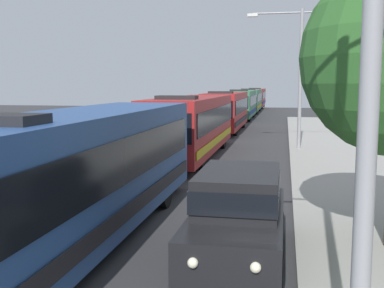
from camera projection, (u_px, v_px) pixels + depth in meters
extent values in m
cube|color=#284C8C|center=(84.00, 169.00, 11.05)|extent=(2.50, 11.77, 2.70)
cube|color=black|center=(135.00, 156.00, 10.76)|extent=(0.04, 10.83, 1.00)
cube|color=black|center=(34.00, 153.00, 11.25)|extent=(0.04, 10.83, 1.00)
cube|color=black|center=(136.00, 205.00, 10.90)|extent=(0.03, 11.18, 0.36)
cylinder|color=black|center=(55.00, 287.00, 7.43)|extent=(0.28, 1.00, 1.00)
cylinder|color=black|center=(164.00, 191.00, 14.14)|extent=(0.28, 1.00, 1.00)
cylinder|color=black|center=(95.00, 188.00, 14.56)|extent=(0.28, 1.00, 1.00)
cube|color=maroon|center=(193.00, 124.00, 24.08)|extent=(2.50, 12.23, 2.70)
cube|color=black|center=(218.00, 117.00, 23.80)|extent=(0.04, 11.25, 1.00)
cube|color=black|center=(169.00, 116.00, 24.28)|extent=(0.04, 11.25, 1.00)
cube|color=black|center=(162.00, 129.00, 18.07)|extent=(2.30, 0.04, 1.20)
cube|color=gold|center=(218.00, 140.00, 23.94)|extent=(0.03, 11.62, 0.36)
cube|color=black|center=(177.00, 97.00, 20.33)|extent=(1.75, 0.90, 0.16)
cylinder|color=black|center=(201.00, 159.00, 20.33)|extent=(0.28, 1.00, 1.00)
cylinder|color=black|center=(152.00, 157.00, 20.75)|extent=(0.28, 1.00, 1.00)
cylinder|color=black|center=(223.00, 140.00, 27.30)|extent=(0.28, 1.00, 1.00)
cylinder|color=black|center=(186.00, 139.00, 27.72)|extent=(0.28, 1.00, 1.00)
cube|color=maroon|center=(226.00, 110.00, 37.57)|extent=(2.50, 11.09, 2.70)
cube|color=black|center=(242.00, 105.00, 37.28)|extent=(0.04, 10.20, 1.00)
cube|color=black|center=(210.00, 105.00, 37.77)|extent=(0.04, 10.20, 1.00)
cube|color=black|center=(216.00, 110.00, 32.12)|extent=(2.30, 0.04, 1.20)
cube|color=black|center=(242.00, 120.00, 37.43)|extent=(0.03, 10.54, 0.36)
cube|color=black|center=(221.00, 92.00, 34.15)|extent=(1.75, 0.90, 0.16)
cylinder|color=black|center=(235.00, 129.00, 34.16)|extent=(0.28, 1.00, 1.00)
cylinder|color=black|center=(205.00, 128.00, 34.59)|extent=(0.28, 1.00, 1.00)
cylinder|color=black|center=(243.00, 122.00, 40.48)|extent=(0.28, 1.00, 1.00)
cylinder|color=black|center=(218.00, 122.00, 40.90)|extent=(0.28, 1.00, 1.00)
cube|color=#33724C|center=(242.00, 103.00, 50.73)|extent=(2.50, 10.96, 2.70)
cube|color=black|center=(253.00, 100.00, 50.44)|extent=(0.04, 10.09, 1.00)
cube|color=black|center=(230.00, 100.00, 50.93)|extent=(0.04, 10.09, 1.00)
cube|color=black|center=(236.00, 102.00, 45.33)|extent=(2.30, 0.04, 1.20)
cube|color=navy|center=(253.00, 111.00, 50.58)|extent=(0.03, 10.42, 0.36)
cube|color=black|center=(239.00, 90.00, 47.35)|extent=(1.75, 0.90, 0.16)
cylinder|color=black|center=(249.00, 117.00, 47.36)|extent=(0.28, 1.00, 1.00)
cylinder|color=black|center=(227.00, 116.00, 47.78)|extent=(0.28, 1.00, 1.00)
cylinder|color=black|center=(253.00, 113.00, 53.60)|extent=(0.28, 1.00, 1.00)
cylinder|color=black|center=(234.00, 113.00, 54.02)|extent=(0.28, 1.00, 1.00)
cube|color=#33724C|center=(250.00, 100.00, 62.99)|extent=(2.50, 12.06, 2.70)
cube|color=black|center=(260.00, 97.00, 62.70)|extent=(0.04, 11.10, 1.00)
cube|color=black|center=(241.00, 97.00, 63.19)|extent=(0.04, 11.10, 1.00)
cube|color=black|center=(246.00, 99.00, 57.06)|extent=(2.30, 0.04, 1.20)
cube|color=gold|center=(260.00, 106.00, 62.84)|extent=(0.03, 11.46, 0.36)
cube|color=black|center=(248.00, 89.00, 59.29)|extent=(1.75, 0.90, 0.16)
cylinder|color=black|center=(257.00, 110.00, 59.29)|extent=(0.28, 1.00, 1.00)
cylinder|color=black|center=(239.00, 110.00, 59.71)|extent=(0.28, 1.00, 1.00)
cylinder|color=black|center=(260.00, 108.00, 66.16)|extent=(0.28, 1.00, 1.00)
cylinder|color=black|center=(244.00, 107.00, 66.58)|extent=(0.28, 1.00, 1.00)
cube|color=maroon|center=(256.00, 97.00, 75.90)|extent=(2.50, 11.90, 2.70)
cube|color=black|center=(264.00, 95.00, 75.61)|extent=(0.04, 10.95, 1.00)
cube|color=black|center=(248.00, 95.00, 76.10)|extent=(0.04, 10.95, 1.00)
cube|color=black|center=(254.00, 96.00, 70.05)|extent=(2.30, 0.04, 1.20)
cube|color=navy|center=(264.00, 102.00, 75.75)|extent=(0.03, 11.31, 0.36)
cube|color=black|center=(255.00, 88.00, 72.24)|extent=(1.75, 0.90, 0.16)
cylinder|color=black|center=(262.00, 106.00, 72.24)|extent=(0.28, 1.00, 1.00)
cylinder|color=black|center=(247.00, 106.00, 72.67)|extent=(0.28, 1.00, 1.00)
cylinder|color=black|center=(264.00, 104.00, 79.02)|extent=(0.28, 1.00, 1.00)
cylinder|color=black|center=(251.00, 104.00, 79.44)|extent=(0.28, 1.00, 1.00)
cube|color=black|center=(238.00, 229.00, 9.79)|extent=(1.84, 4.56, 0.80)
cube|color=black|center=(239.00, 189.00, 9.83)|extent=(1.62, 2.65, 0.80)
cube|color=black|center=(239.00, 189.00, 9.83)|extent=(1.66, 2.74, 0.44)
sphere|color=#F9EFCC|center=(193.00, 263.00, 7.63)|extent=(0.18, 0.18, 0.18)
sphere|color=#F9EFCC|center=(256.00, 268.00, 7.44)|extent=(0.18, 0.18, 0.18)
cylinder|color=black|center=(185.00, 267.00, 8.61)|extent=(0.22, 0.70, 0.70)
cylinder|color=black|center=(276.00, 274.00, 8.30)|extent=(0.22, 0.70, 0.70)
cylinder|color=black|center=(210.00, 223.00, 11.36)|extent=(0.22, 0.70, 0.70)
cylinder|color=black|center=(278.00, 227.00, 11.05)|extent=(0.22, 0.70, 0.70)
cylinder|color=gray|center=(371.00, 58.00, 4.52)|extent=(0.20, 0.20, 7.54)
cylinder|color=gray|center=(300.00, 80.00, 25.88)|extent=(0.20, 0.20, 7.61)
cylinder|color=gray|center=(277.00, 13.00, 25.69)|extent=(2.67, 0.10, 0.10)
cube|color=silver|center=(253.00, 15.00, 25.96)|extent=(0.56, 0.28, 0.16)
cylinder|color=gray|center=(328.00, 12.00, 25.18)|extent=(2.67, 0.10, 0.10)
cube|color=silver|center=(354.00, 12.00, 24.93)|extent=(0.56, 0.28, 0.16)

